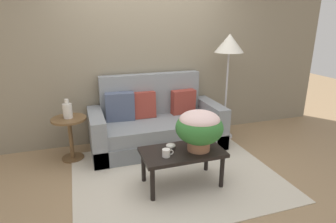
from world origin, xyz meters
TOP-DOWN VIEW (x-y plane):
  - ground_plane at (0.00, 0.00)m, footprint 14.00×14.00m
  - wall_back at (0.00, 1.28)m, footprint 6.40×0.12m
  - area_rug at (0.00, -0.09)m, footprint 2.44×1.99m
  - couch at (0.01, 0.82)m, footprint 1.93×0.86m
  - coffee_table at (0.01, -0.30)m, footprint 0.93×0.51m
  - side_table at (-1.20, 0.77)m, footprint 0.46×0.46m
  - floor_lamp at (1.17, 0.80)m, footprint 0.44×0.44m
  - potted_plant at (0.19, -0.34)m, footprint 0.53×0.53m
  - coffee_mug at (-0.21, -0.38)m, footprint 0.13×0.09m
  - snack_bowl at (-0.10, -0.21)m, footprint 0.11×0.11m
  - table_vase at (-1.20, 0.79)m, footprint 0.12×0.12m

SIDE VIEW (x-z plane):
  - ground_plane at x=0.00m, z-range 0.00..0.00m
  - area_rug at x=0.00m, z-range 0.00..0.01m
  - couch at x=0.01m, z-range -0.20..0.86m
  - coffee_table at x=0.01m, z-range 0.16..0.59m
  - side_table at x=-1.20m, z-range 0.11..0.71m
  - snack_bowl at x=-0.10m, z-range 0.44..0.50m
  - coffee_mug at x=-0.21m, z-range 0.43..0.52m
  - table_vase at x=-1.20m, z-range 0.57..0.83m
  - potted_plant at x=0.19m, z-range 0.48..0.94m
  - wall_back at x=0.00m, z-range 0.00..2.79m
  - floor_lamp at x=1.17m, z-range 0.60..2.25m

